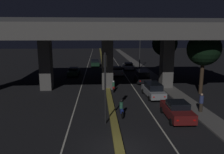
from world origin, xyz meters
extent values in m
plane|color=black|center=(0.00, 0.00, 0.00)|extent=(200.00, 200.00, 0.00)
cube|color=beige|center=(-3.57, 35.00, 0.00)|extent=(0.12, 126.00, 0.00)
cube|color=beige|center=(3.57, 35.00, 0.00)|extent=(0.12, 126.00, 0.00)
cube|color=olive|center=(0.00, 35.00, 0.11)|extent=(0.60, 126.00, 0.22)
cube|color=#5B5956|center=(8.16, 28.00, 0.06)|extent=(2.02, 126.00, 0.12)
cube|color=#5B5956|center=(-7.97, 16.16, 3.28)|extent=(1.44, 1.74, 6.57)
cube|color=#5B5956|center=(7.97, 16.16, 3.28)|extent=(1.44, 1.74, 6.57)
cube|color=#5B5956|center=(0.00, 16.16, 3.28)|extent=(1.44, 1.74, 6.57)
cube|color=#5B5956|center=(0.00, 16.16, 7.43)|extent=(33.91, 13.97, 1.74)
cube|color=#333335|center=(0.00, 16.16, 8.75)|extent=(33.91, 0.40, 0.90)
cylinder|color=black|center=(-0.70, 4.27, 2.89)|extent=(0.14, 0.14, 5.77)
cube|color=black|center=(-0.70, 4.45, 5.10)|extent=(0.30, 0.28, 0.95)
sphere|color=black|center=(-0.70, 4.60, 5.39)|extent=(0.18, 0.18, 0.18)
sphere|color=black|center=(-0.70, 4.60, 5.10)|extent=(0.18, 0.18, 0.18)
sphere|color=green|center=(-0.70, 4.60, 4.80)|extent=(0.18, 0.18, 0.18)
cylinder|color=#2D2D30|center=(7.42, 32.14, 3.77)|extent=(0.18, 0.18, 7.54)
cylinder|color=#2D2D30|center=(6.55, 32.14, 7.39)|extent=(1.74, 0.10, 0.10)
ellipsoid|color=#F2B759|center=(5.68, 32.14, 7.29)|extent=(0.56, 0.32, 0.24)
cube|color=#591414|center=(5.45, 4.96, 0.67)|extent=(1.96, 4.31, 0.77)
cube|color=black|center=(5.45, 4.85, 1.31)|extent=(1.67, 1.75, 0.50)
cylinder|color=black|center=(4.59, 6.39, 0.29)|extent=(0.22, 0.59, 0.58)
cylinder|color=black|center=(6.39, 6.34, 0.29)|extent=(0.22, 0.59, 0.58)
cylinder|color=black|center=(4.51, 3.58, 0.29)|extent=(0.22, 0.59, 0.58)
cylinder|color=black|center=(6.31, 3.53, 0.29)|extent=(0.22, 0.59, 0.58)
cube|color=red|center=(4.74, 2.84, 0.71)|extent=(0.18, 0.04, 0.11)
cube|color=red|center=(6.03, 2.80, 0.71)|extent=(0.18, 0.04, 0.11)
cube|color=gray|center=(5.09, 11.66, 0.64)|extent=(1.82, 4.73, 0.69)
cube|color=black|center=(5.09, 11.66, 1.31)|extent=(1.57, 2.85, 0.65)
cylinder|color=black|center=(4.22, 13.19, 0.30)|extent=(0.21, 0.60, 0.60)
cylinder|color=black|center=(5.89, 13.23, 0.30)|extent=(0.21, 0.60, 0.60)
cylinder|color=black|center=(4.30, 10.10, 0.30)|extent=(0.21, 0.60, 0.60)
cylinder|color=black|center=(5.96, 10.14, 0.30)|extent=(0.21, 0.60, 0.60)
cube|color=red|center=(4.56, 9.29, 0.68)|extent=(0.18, 0.03, 0.11)
cube|color=red|center=(5.75, 9.32, 0.68)|extent=(0.18, 0.03, 0.11)
cube|color=black|center=(5.42, 19.32, 0.65)|extent=(2.07, 4.37, 0.67)
cube|color=black|center=(5.42, 19.43, 1.38)|extent=(1.79, 3.16, 0.79)
cylinder|color=black|center=(4.56, 20.78, 0.31)|extent=(0.23, 0.63, 0.62)
cylinder|color=black|center=(6.40, 20.69, 0.31)|extent=(0.23, 0.63, 0.62)
cylinder|color=black|center=(4.43, 17.95, 0.31)|extent=(0.23, 0.63, 0.62)
cylinder|color=black|center=(6.27, 17.86, 0.31)|extent=(0.23, 0.63, 0.62)
cube|color=red|center=(4.66, 17.20, 0.68)|extent=(0.18, 0.04, 0.11)
cube|color=red|center=(5.98, 17.14, 0.68)|extent=(0.18, 0.04, 0.11)
cube|color=silver|center=(2.07, 25.28, 0.71)|extent=(1.98, 4.12, 0.75)
cube|color=black|center=(2.07, 25.18, 1.34)|extent=(1.67, 1.68, 0.50)
cylinder|color=black|center=(1.13, 26.59, 0.34)|extent=(0.22, 0.68, 0.67)
cylinder|color=black|center=(2.92, 26.65, 0.34)|extent=(0.22, 0.68, 0.67)
cylinder|color=black|center=(1.22, 23.91, 0.34)|extent=(0.22, 0.68, 0.67)
cylinder|color=black|center=(3.01, 23.97, 0.34)|extent=(0.22, 0.68, 0.67)
cube|color=red|center=(1.50, 23.22, 0.75)|extent=(0.18, 0.04, 0.11)
cube|color=red|center=(2.78, 23.27, 0.75)|extent=(0.18, 0.04, 0.11)
cube|color=silver|center=(5.00, 31.90, 0.60)|extent=(2.00, 4.78, 0.60)
cube|color=black|center=(4.99, 31.67, 1.16)|extent=(1.70, 2.32, 0.50)
cylinder|color=black|center=(4.14, 33.49, 0.30)|extent=(0.22, 0.61, 0.61)
cylinder|color=black|center=(5.96, 33.43, 0.30)|extent=(0.22, 0.61, 0.61)
cylinder|color=black|center=(4.04, 30.37, 0.30)|extent=(0.22, 0.61, 0.61)
cylinder|color=black|center=(5.86, 30.32, 0.30)|extent=(0.22, 0.61, 0.61)
cube|color=red|center=(4.27, 29.55, 0.63)|extent=(0.18, 0.04, 0.11)
cube|color=red|center=(5.57, 29.51, 0.63)|extent=(0.18, 0.04, 0.11)
cube|color=black|center=(-5.44, 25.45, 0.67)|extent=(1.81, 4.38, 0.71)
cube|color=black|center=(-5.43, 25.56, 1.24)|extent=(1.55, 1.77, 0.43)
cylinder|color=black|center=(-4.62, 24.00, 0.32)|extent=(0.21, 0.64, 0.64)
cylinder|color=black|center=(-6.31, 24.03, 0.32)|extent=(0.21, 0.64, 0.64)
cylinder|color=black|center=(-4.57, 26.87, 0.32)|extent=(0.21, 0.64, 0.64)
cylinder|color=black|center=(-6.25, 26.90, 0.32)|extent=(0.21, 0.64, 0.64)
cube|color=white|center=(-4.79, 27.62, 0.57)|extent=(0.18, 0.03, 0.11)
cube|color=white|center=(-6.00, 27.64, 0.57)|extent=(0.18, 0.03, 0.11)
cube|color=black|center=(-1.86, 36.75, 0.64)|extent=(1.97, 4.55, 0.70)
cube|color=black|center=(-1.87, 36.97, 1.22)|extent=(1.67, 2.21, 0.46)
cylinder|color=black|center=(-0.92, 35.30, 0.29)|extent=(0.22, 0.59, 0.59)
cylinder|color=black|center=(-2.70, 35.24, 0.29)|extent=(0.22, 0.59, 0.59)
cylinder|color=black|center=(-1.03, 38.26, 0.29)|extent=(0.22, 0.59, 0.59)
cylinder|color=black|center=(-2.80, 38.20, 0.29)|extent=(0.22, 0.59, 0.59)
cube|color=white|center=(-1.30, 39.02, 0.54)|extent=(0.18, 0.04, 0.11)
cube|color=white|center=(-2.58, 38.98, 0.54)|extent=(0.18, 0.04, 0.11)
cylinder|color=black|center=(0.77, 6.73, 0.30)|extent=(0.09, 0.60, 0.60)
cylinder|color=black|center=(0.80, 5.34, 0.30)|extent=(0.11, 0.60, 0.60)
cube|color=navy|center=(0.78, 6.03, 0.52)|extent=(0.26, 1.06, 0.32)
cylinder|color=#26593F|center=(0.78, 6.03, 0.96)|extent=(0.33, 0.33, 0.56)
sphere|color=black|center=(0.78, 6.03, 1.36)|extent=(0.24, 0.24, 0.24)
cube|color=red|center=(0.80, 5.29, 0.52)|extent=(0.08, 0.03, 0.08)
cylinder|color=black|center=(0.72, 15.10, 0.27)|extent=(0.10, 0.54, 0.54)
cylinder|color=black|center=(0.67, 13.93, 0.27)|extent=(0.12, 0.54, 0.54)
cube|color=maroon|center=(0.70, 14.52, 0.49)|extent=(0.28, 0.89, 0.32)
cylinder|color=#26593F|center=(0.70, 14.52, 0.90)|extent=(0.33, 0.33, 0.50)
sphere|color=silver|center=(0.70, 14.52, 1.27)|extent=(0.24, 0.24, 0.24)
cube|color=red|center=(0.67, 13.88, 0.49)|extent=(0.08, 0.03, 0.08)
cylinder|color=black|center=(0.72, 22.45, 0.27)|extent=(0.11, 0.54, 0.54)
cylinder|color=black|center=(0.65, 21.15, 0.27)|extent=(0.13, 0.54, 0.54)
cube|color=black|center=(0.68, 21.80, 0.49)|extent=(0.29, 1.00, 0.32)
cylinder|color=navy|center=(0.68, 21.80, 0.91)|extent=(0.34, 0.34, 0.52)
sphere|color=#B21919|center=(0.68, 21.80, 1.29)|extent=(0.24, 0.24, 0.24)
cube|color=red|center=(0.65, 21.10, 0.49)|extent=(0.08, 0.03, 0.08)
cylinder|color=#2D261E|center=(8.16, 6.18, 0.54)|extent=(0.32, 0.32, 0.83)
cylinder|color=navy|center=(8.16, 6.18, 1.30)|extent=(0.38, 0.38, 0.69)
sphere|color=tan|center=(8.16, 6.18, 1.75)|extent=(0.22, 0.22, 0.22)
cylinder|color=#38281C|center=(11.24, 12.68, 1.98)|extent=(0.44, 0.44, 3.96)
sphere|color=black|center=(11.24, 12.68, 5.44)|extent=(3.94, 3.94, 3.94)
cylinder|color=#38281C|center=(10.55, 25.65, 1.95)|extent=(0.47, 0.47, 3.89)
sphere|color=black|center=(10.55, 25.65, 5.55)|extent=(4.43, 4.43, 4.43)
camera|label=1|loc=(-1.27, -12.37, 7.15)|focal=35.00mm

